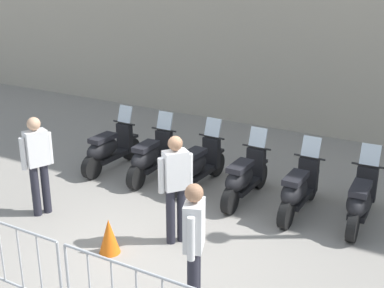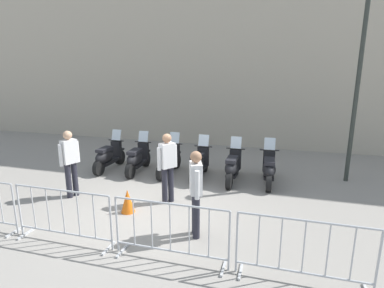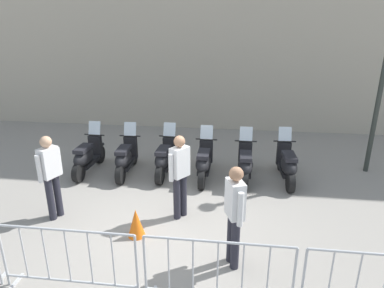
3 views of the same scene
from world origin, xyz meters
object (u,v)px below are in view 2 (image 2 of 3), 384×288
Objects in this scene: street_lamp at (360,68)px; officer_mid_plaza at (196,189)px; motorcycle_1 at (137,159)px; motorcycle_5 at (269,169)px; motorcycle_3 at (199,164)px; motorcycle_4 at (233,167)px; officer_near_row_end at (70,160)px; barrier_segment_2 at (170,233)px; barrier_segment_3 at (303,253)px; motorcycle_0 at (108,157)px; motorcycle_2 at (168,161)px; barrier_segment_1 at (63,217)px; officer_by_barriers at (167,164)px; traffic_cone at (128,201)px.

officer_mid_plaza is (-4.02, -3.64, -2.26)m from street_lamp.
motorcycle_5 is (4.00, -0.50, 0.00)m from motorcycle_1.
motorcycle_4 is (1.00, -0.16, 0.00)m from motorcycle_3.
barrier_segment_2 is at bearing -37.78° from officer_near_row_end.
motorcycle_5 is at bearing -7.14° from motorcycle_1.
street_lamp reaches higher than officer_mid_plaza.
street_lamp reaches higher than barrier_segment_3.
motorcycle_1 is at bearing -6.63° from motorcycle_0.
motorcycle_1 and motorcycle_4 have the same top height.
motorcycle_2 is 4.45m from barrier_segment_2.
motorcycle_0 is 1.00× the size of motorcycle_3.
motorcycle_1 is 1.00× the size of motorcycle_4.
barrier_segment_1 is at bearing -130.86° from motorcycle_4.
officer_by_barriers is at bearing 134.96° from barrier_segment_3.
street_lamp is (6.31, 0.11, 2.79)m from motorcycle_1.
officer_near_row_end reaches higher than motorcycle_4.
barrier_segment_1 is (-4.15, -3.59, 0.07)m from motorcycle_5.
motorcycle_5 is at bearing -5.40° from motorcycle_3.
motorcycle_1 is at bearing 61.70° from officer_near_row_end.
traffic_cone is at bearing 128.58° from barrier_segment_2.
street_lamp is 3.07× the size of officer_by_barriers.
motorcycle_5 is 1.00× the size of officer_by_barriers.
motorcycle_1 is at bearing 172.86° from motorcycle_5.
motorcycle_0 reaches higher than barrier_segment_3.
barrier_segment_2 is (0.95, -4.34, 0.07)m from motorcycle_2.
officer_mid_plaza reaches higher than motorcycle_3.
barrier_segment_1 is 1.00× the size of barrier_segment_3.
motorcycle_5 is 3.67m from street_lamp.
barrier_segment_3 is 3.98m from traffic_cone.
officer_near_row_end reaches higher than motorcycle_3.
motorcycle_5 is (3.00, -0.45, 0.00)m from motorcycle_2.
barrier_segment_2 is at bearing -51.42° from traffic_cone.
traffic_cone is at bearing 60.74° from barrier_segment_1.
motorcycle_5 reaches higher than barrier_segment_2.
barrier_segment_3 is 1.17× the size of officer_mid_plaza.
officer_near_row_end is (-3.05, 2.36, 0.46)m from barrier_segment_2.
motorcycle_4 is at bearing 75.36° from barrier_segment_2.
motorcycle_2 is at bearing 43.32° from officer_near_row_end.
motorcycle_0 is 3.02m from motorcycle_3.
traffic_cone is (-3.44, 1.99, -0.25)m from barrier_segment_3.
officer_by_barriers is (2.51, -0.02, 0.00)m from officer_near_row_end.
barrier_segment_3 reaches higher than traffic_cone.
motorcycle_3 reaches higher than barrier_segment_3.
motorcycle_0 is 0.99× the size of officer_mid_plaza.
motorcycle_0 is 1.01m from motorcycle_1.
motorcycle_0 is at bearing 171.87° from motorcycle_3.
barrier_segment_3 is at bearing -43.57° from motorcycle_0.
motorcycle_4 is 1.00× the size of officer_near_row_end.
motorcycle_4 is 3.27m from traffic_cone.
officer_mid_plaza is at bearing 146.53° from barrier_segment_3.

